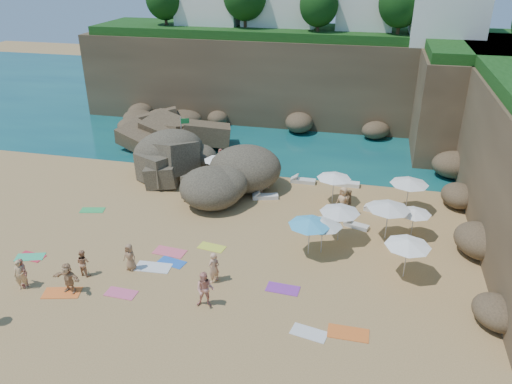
% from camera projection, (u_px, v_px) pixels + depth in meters
% --- Properties ---
extents(ground, '(120.00, 120.00, 0.00)m').
position_uv_depth(ground, '(211.00, 241.00, 29.29)').
color(ground, tan).
rests_on(ground, ground).
extents(seawater, '(120.00, 120.00, 0.00)m').
position_uv_depth(seawater, '(294.00, 103.00, 55.56)').
color(seawater, '#0C4751').
rests_on(seawater, ground).
extents(cliff_back, '(44.00, 8.00, 8.00)m').
position_uv_depth(cliff_back, '(307.00, 79.00, 49.03)').
color(cliff_back, brown).
rests_on(cliff_back, ground).
extents(cliff_corner, '(10.00, 12.00, 8.00)m').
position_uv_depth(cliff_corner, '(478.00, 102.00, 41.56)').
color(cliff_corner, brown).
rests_on(cliff_corner, ground).
extents(rock_promontory, '(12.00, 7.00, 2.00)m').
position_uv_depth(rock_promontory, '(150.00, 137.00, 45.57)').
color(rock_promontory, brown).
rests_on(rock_promontory, ground).
extents(clifftop_buildings, '(28.48, 9.48, 7.00)m').
position_uv_depth(clifftop_buildings, '(322.00, 0.00, 46.36)').
color(clifftop_buildings, white).
rests_on(clifftop_buildings, cliff_back).
extents(clifftop_trees, '(35.60, 23.82, 4.40)m').
position_uv_depth(clifftop_trees, '(336.00, 7.00, 40.49)').
color(clifftop_trees, '#11380F').
rests_on(clifftop_trees, ground).
extents(marina_masts, '(3.10, 0.10, 6.00)m').
position_uv_depth(marina_masts, '(154.00, 69.00, 57.66)').
color(marina_masts, white).
rests_on(marina_masts, ground).
extents(rock_outcrop, '(9.62, 8.14, 3.32)m').
position_uv_depth(rock_outcrop, '(192.00, 184.00, 36.38)').
color(rock_outcrop, brown).
rests_on(rock_outcrop, ground).
extents(flag_pole, '(0.70, 0.29, 3.70)m').
position_uv_depth(flag_pole, '(183.00, 133.00, 39.35)').
color(flag_pole, silver).
rests_on(flag_pole, ground).
extents(parasol_0, '(2.24, 2.24, 2.12)m').
position_uv_depth(parasol_0, '(219.00, 158.00, 35.79)').
color(parasol_0, silver).
rests_on(parasol_0, ground).
extents(parasol_1, '(2.27, 2.27, 2.15)m').
position_uv_depth(parasol_1, '(334.00, 176.00, 32.90)').
color(parasol_1, silver).
rests_on(parasol_1, ground).
extents(parasol_2, '(2.45, 2.45, 2.32)m').
position_uv_depth(parasol_2, '(410.00, 181.00, 31.75)').
color(parasol_2, silver).
rests_on(parasol_2, ground).
extents(parasol_4, '(2.07, 2.07, 1.96)m').
position_uv_depth(parasol_4, '(494.00, 203.00, 29.77)').
color(parasol_4, silver).
rests_on(parasol_4, ground).
extents(parasol_5, '(2.33, 2.33, 2.21)m').
position_uv_depth(parasol_5, '(340.00, 210.00, 28.50)').
color(parasol_5, silver).
rests_on(parasol_5, ground).
extents(parasol_7, '(1.96, 1.96, 1.85)m').
position_uv_depth(parasol_7, '(415.00, 211.00, 29.01)').
color(parasol_7, silver).
rests_on(parasol_7, ground).
extents(parasol_8, '(2.49, 2.49, 2.35)m').
position_uv_depth(parasol_8, '(389.00, 206.00, 28.62)').
color(parasol_8, silver).
rests_on(parasol_8, ground).
extents(parasol_9, '(2.22, 2.22, 2.10)m').
position_uv_depth(parasol_9, '(323.00, 223.00, 27.35)').
color(parasol_9, silver).
rests_on(parasol_9, ground).
extents(parasol_10, '(2.38, 2.38, 2.25)m').
position_uv_depth(parasol_10, '(310.00, 222.00, 27.13)').
color(parasol_10, silver).
rests_on(parasol_10, ground).
extents(parasol_11, '(2.36, 2.36, 2.23)m').
position_uv_depth(parasol_11, '(408.00, 243.00, 25.22)').
color(parasol_11, silver).
rests_on(parasol_11, ground).
extents(lounger_0, '(1.85, 1.06, 0.27)m').
position_uv_depth(lounger_0, '(265.00, 197.00, 34.25)').
color(lounger_0, white).
rests_on(lounger_0, ground).
extents(lounger_1, '(1.87, 0.64, 0.29)m').
position_uv_depth(lounger_1, '(347.00, 184.00, 36.11)').
color(lounger_1, white).
rests_on(lounger_1, ground).
extents(lounger_2, '(1.82, 0.61, 0.28)m').
position_uv_depth(lounger_2, '(303.00, 181.00, 36.58)').
color(lounger_2, silver).
rests_on(lounger_2, ground).
extents(lounger_3, '(1.95, 1.07, 0.29)m').
position_uv_depth(lounger_3, '(379.00, 210.00, 32.47)').
color(lounger_3, white).
rests_on(lounger_3, ground).
extents(lounger_4, '(1.61, 0.96, 0.24)m').
position_uv_depth(lounger_4, '(356.00, 226.00, 30.67)').
color(lounger_4, silver).
rests_on(lounger_4, ground).
extents(lounger_5, '(2.12, 1.13, 0.31)m').
position_uv_depth(lounger_5, '(408.00, 248.00, 28.34)').
color(lounger_5, silver).
rests_on(lounger_5, ground).
extents(towel_1, '(1.58, 0.83, 0.03)m').
position_uv_depth(towel_1, '(121.00, 293.00, 24.80)').
color(towel_1, '#E15780').
rests_on(towel_1, ground).
extents(towel_2, '(1.99, 1.34, 0.03)m').
position_uv_depth(towel_2, '(62.00, 293.00, 24.82)').
color(towel_2, orange).
rests_on(towel_2, ground).
extents(towel_3, '(1.70, 1.20, 0.03)m').
position_uv_depth(towel_3, '(30.00, 257.00, 27.73)').
color(towel_3, '#36BD7E').
rests_on(towel_3, ground).
extents(towel_4, '(1.64, 0.99, 0.03)m').
position_uv_depth(towel_4, '(212.00, 247.00, 28.64)').
color(towel_4, '#DBE33B').
rests_on(towel_4, ground).
extents(towel_5, '(1.96, 1.07, 0.03)m').
position_uv_depth(towel_5, '(153.00, 267.00, 26.83)').
color(towel_5, silver).
rests_on(towel_5, ground).
extents(towel_6, '(1.70, 0.92, 0.03)m').
position_uv_depth(towel_6, '(283.00, 289.00, 25.12)').
color(towel_6, purple).
rests_on(towel_6, ground).
extents(towel_7, '(1.60, 0.95, 0.03)m').
position_uv_depth(towel_7, '(31.00, 257.00, 27.77)').
color(towel_7, red).
rests_on(towel_7, ground).
extents(towel_8, '(1.65, 1.06, 0.03)m').
position_uv_depth(towel_8, '(172.00, 262.00, 27.26)').
color(towel_8, blue).
rests_on(towel_8, ground).
extents(towel_9, '(1.88, 1.06, 0.03)m').
position_uv_depth(towel_9, '(170.00, 252.00, 28.19)').
color(towel_9, '#ED5C71').
rests_on(towel_9, ground).
extents(towel_10, '(1.83, 0.92, 0.03)m').
position_uv_depth(towel_10, '(348.00, 333.00, 22.21)').
color(towel_10, orange).
rests_on(towel_10, ground).
extents(towel_11, '(1.68, 1.10, 0.03)m').
position_uv_depth(towel_11, '(92.00, 210.00, 32.73)').
color(towel_11, green).
rests_on(towel_11, ground).
extents(towel_13, '(1.74, 1.11, 0.03)m').
position_uv_depth(towel_13, '(309.00, 333.00, 22.22)').
color(towel_13, silver).
rests_on(towel_13, ground).
extents(person_stand_0, '(0.71, 0.63, 1.64)m').
position_uv_depth(person_stand_0, '(21.00, 275.00, 24.82)').
color(person_stand_0, tan).
rests_on(person_stand_0, ground).
extents(person_stand_1, '(0.83, 0.70, 1.50)m').
position_uv_depth(person_stand_1, '(83.00, 263.00, 25.92)').
color(person_stand_1, tan).
rests_on(person_stand_1, ground).
extents(person_stand_2, '(1.22, 0.81, 1.74)m').
position_uv_depth(person_stand_2, '(262.00, 182.00, 34.60)').
color(person_stand_2, '#EEAA87').
rests_on(person_stand_2, ground).
extents(person_stand_3, '(0.63, 1.10, 1.76)m').
position_uv_depth(person_stand_3, '(348.00, 203.00, 31.80)').
color(person_stand_3, '#96734B').
rests_on(person_stand_3, ground).
extents(person_stand_4, '(1.05, 0.96, 1.90)m').
position_uv_depth(person_stand_4, '(343.00, 201.00, 31.85)').
color(person_stand_4, tan).
rests_on(person_stand_4, ground).
extents(person_stand_5, '(1.48, 0.65, 1.55)m').
position_uv_depth(person_stand_5, '(221.00, 158.00, 38.90)').
color(person_stand_5, '#C57662').
rests_on(person_stand_5, ground).
extents(person_stand_6, '(0.61, 0.73, 1.71)m').
position_uv_depth(person_stand_6, '(213.00, 268.00, 25.33)').
color(person_stand_6, '#EBB086').
rests_on(person_stand_6, ground).
extents(person_lie_1, '(1.68, 1.85, 0.39)m').
position_uv_depth(person_lie_1, '(25.00, 283.00, 25.28)').
color(person_lie_1, '#EEA387').
rests_on(person_lie_1, ground).
extents(person_lie_2, '(0.96, 1.60, 0.40)m').
position_uv_depth(person_lie_2, '(131.00, 266.00, 26.60)').
color(person_lie_2, '#99714C').
rests_on(person_lie_2, ground).
extents(person_lie_3, '(1.65, 1.76, 0.44)m').
position_uv_depth(person_lie_3, '(70.00, 288.00, 24.81)').
color(person_lie_3, tan).
rests_on(person_lie_3, ground).
extents(person_lie_4, '(0.86, 1.52, 0.34)m').
position_uv_depth(person_lie_4, '(215.00, 277.00, 25.79)').
color(person_lie_4, tan).
rests_on(person_lie_4, ground).
extents(person_lie_5, '(1.14, 1.96, 0.70)m').
position_uv_depth(person_lie_5, '(206.00, 300.00, 23.77)').
color(person_lie_5, '#E49681').
rests_on(person_lie_5, ground).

